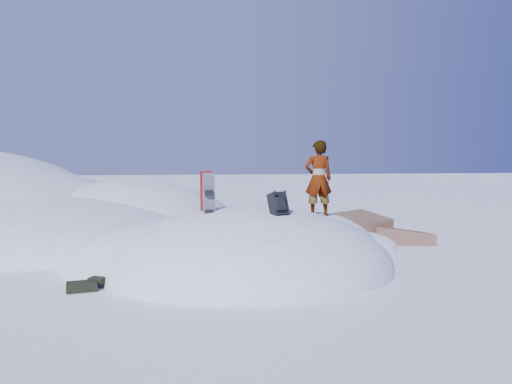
{
  "coord_description": "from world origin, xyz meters",
  "views": [
    {
      "loc": [
        -1.51,
        -11.66,
        2.71
      ],
      "look_at": [
        0.25,
        0.3,
        1.83
      ],
      "focal_mm": 35.0,
      "sensor_mm": 36.0,
      "label": 1
    }
  ],
  "objects": [
    {
      "name": "ground",
      "position": [
        0.0,
        0.0,
        0.0
      ],
      "size": [
        120.0,
        120.0,
        0.0
      ],
      "primitive_type": "plane",
      "color": "white",
      "rests_on": "ground"
    },
    {
      "name": "snowboard_dark",
      "position": [
        -0.93,
        -0.39,
        1.6
      ],
      "size": [
        0.29,
        0.2,
        1.49
      ],
      "rotation": [
        0.0,
        0.0,
        0.1
      ],
      "color": "black",
      "rests_on": "snow_mound"
    },
    {
      "name": "snowboard_red",
      "position": [
        -0.97,
        0.05,
        1.61
      ],
      "size": [
        0.29,
        0.19,
        1.51
      ],
      "rotation": [
        0.0,
        0.0,
        -0.21
      ],
      "color": "red",
      "rests_on": "snow_mound"
    },
    {
      "name": "snow_mound",
      "position": [
        -0.17,
        0.24,
        0.0
      ],
      "size": [
        8.0,
        6.0,
        3.0
      ],
      "color": "white",
      "rests_on": "ground"
    },
    {
      "name": "rock_outcrop",
      "position": [
        3.72,
        3.01,
        0.01
      ],
      "size": [
        4.68,
        4.41,
        1.68
      ],
      "color": "brown",
      "rests_on": "ground"
    },
    {
      "name": "person",
      "position": [
        1.82,
        0.35,
        2.14
      ],
      "size": [
        0.69,
        0.46,
        1.9
      ],
      "primitive_type": "imported",
      "rotation": [
        0.0,
        0.0,
        3.14
      ],
      "color": "slate",
      "rests_on": "snow_mound"
    },
    {
      "name": "gear_pile",
      "position": [
        -3.5,
        -1.37,
        0.1
      ],
      "size": [
        0.8,
        0.61,
        0.21
      ],
      "rotation": [
        0.0,
        0.0,
        0.21
      ],
      "color": "black",
      "rests_on": "ground"
    },
    {
      "name": "backpack",
      "position": [
        0.58,
        -0.82,
        1.64
      ],
      "size": [
        0.51,
        0.57,
        0.61
      ],
      "rotation": [
        0.0,
        0.0,
        0.46
      ],
      "color": "black",
      "rests_on": "snow_mound"
    }
  ]
}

